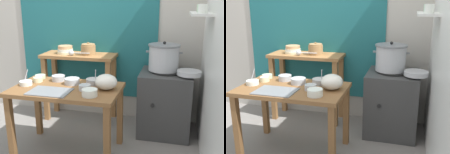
% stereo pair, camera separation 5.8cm
% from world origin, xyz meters
% --- Properties ---
extents(ground_plane, '(9.00, 9.00, 0.00)m').
position_xyz_m(ground_plane, '(0.00, 0.00, 0.00)').
color(ground_plane, gray).
extents(wall_back, '(4.40, 0.12, 2.60)m').
position_xyz_m(wall_back, '(0.08, 1.10, 1.30)').
color(wall_back, '#B2ADA3').
rests_on(wall_back, ground).
extents(wall_right, '(0.30, 3.20, 2.60)m').
position_xyz_m(wall_right, '(1.40, 0.20, 1.30)').
color(wall_right, white).
rests_on(wall_right, ground).
extents(prep_table, '(1.10, 0.66, 0.72)m').
position_xyz_m(prep_table, '(-0.03, 0.00, 0.61)').
color(prep_table, brown).
rests_on(prep_table, ground).
extents(back_shelf_table, '(0.96, 0.40, 0.90)m').
position_xyz_m(back_shelf_table, '(-0.19, 0.83, 0.68)').
color(back_shelf_table, '#9E6B3D').
rests_on(back_shelf_table, ground).
extents(stove_block, '(0.60, 0.61, 0.78)m').
position_xyz_m(stove_block, '(0.94, 0.70, 0.38)').
color(stove_block, '#383838').
rests_on(stove_block, ground).
extents(steamer_pot, '(0.42, 0.37, 0.34)m').
position_xyz_m(steamer_pot, '(0.90, 0.72, 0.93)').
color(steamer_pot, '#B7BABF').
rests_on(steamer_pot, stove_block).
extents(clay_pot, '(0.19, 0.19, 0.16)m').
position_xyz_m(clay_pot, '(-0.06, 0.83, 0.97)').
color(clay_pot, '#A37A4C').
rests_on(clay_pot, back_shelf_table).
extents(bowl_stack_enamel, '(0.21, 0.21, 0.10)m').
position_xyz_m(bowl_stack_enamel, '(-0.38, 0.83, 0.95)').
color(bowl_stack_enamel, beige).
rests_on(bowl_stack_enamel, back_shelf_table).
extents(ladle, '(0.27, 0.07, 0.07)m').
position_xyz_m(ladle, '(-0.24, 0.72, 0.94)').
color(ladle, '#B7BABF').
rests_on(ladle, back_shelf_table).
extents(serving_tray, '(0.40, 0.28, 0.01)m').
position_xyz_m(serving_tray, '(-0.13, -0.17, 0.72)').
color(serving_tray, slate).
rests_on(serving_tray, prep_table).
extents(plastic_bag, '(0.22, 0.21, 0.16)m').
position_xyz_m(plastic_bag, '(0.38, 0.04, 0.80)').
color(plastic_bag, silver).
rests_on(plastic_bag, prep_table).
extents(wide_pan, '(0.26, 0.26, 0.05)m').
position_xyz_m(wide_pan, '(1.19, 0.56, 0.80)').
color(wide_pan, '#B7BABF').
rests_on(wide_pan, stove_block).
extents(prep_bowl_0, '(0.10, 0.10, 0.05)m').
position_xyz_m(prep_bowl_0, '(-0.41, 0.11, 0.75)').
color(prep_bowl_0, beige).
rests_on(prep_bowl_0, prep_table).
extents(prep_bowl_1, '(0.12, 0.12, 0.06)m').
position_xyz_m(prep_bowl_1, '(0.18, -0.03, 0.75)').
color(prep_bowl_1, '#B7BABF').
rests_on(prep_bowl_1, prep_table).
extents(prep_bowl_2, '(0.16, 0.16, 0.17)m').
position_xyz_m(prep_bowl_2, '(0.21, 0.18, 0.75)').
color(prep_bowl_2, '#B7BABF').
rests_on(prep_bowl_2, prep_table).
extents(prep_bowl_3, '(0.16, 0.16, 0.06)m').
position_xyz_m(prep_bowl_3, '(-0.02, 0.13, 0.75)').
color(prep_bowl_3, '#B7BABF').
rests_on(prep_bowl_3, prep_table).
extents(prep_bowl_4, '(0.13, 0.13, 0.17)m').
position_xyz_m(prep_bowl_4, '(-0.47, -0.02, 0.75)').
color(prep_bowl_4, silver).
rests_on(prep_bowl_4, prep_table).
extents(prep_bowl_5, '(0.14, 0.14, 0.06)m').
position_xyz_m(prep_bowl_5, '(-0.21, 0.21, 0.75)').
color(prep_bowl_5, '#B7BABF').
rests_on(prep_bowl_5, prep_table).
extents(prep_bowl_6, '(0.15, 0.15, 0.07)m').
position_xyz_m(prep_bowl_6, '(0.28, -0.18, 0.76)').
color(prep_bowl_6, silver).
rests_on(prep_bowl_6, prep_table).
extents(prep_bowl_7, '(0.12, 0.12, 0.04)m').
position_xyz_m(prep_bowl_7, '(-0.45, 0.24, 0.74)').
color(prep_bowl_7, '#B7D1AD').
rests_on(prep_bowl_7, prep_table).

